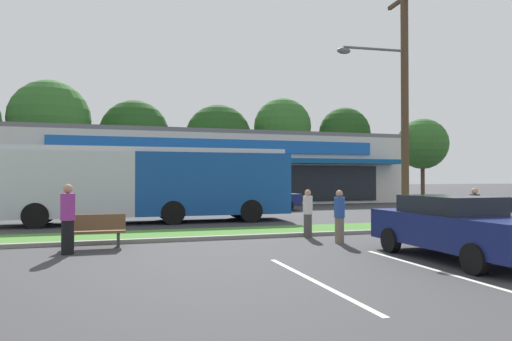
{
  "coord_description": "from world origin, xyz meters",
  "views": [
    {
      "loc": [
        -6.0,
        -1.64,
        1.96
      ],
      "look_at": [
        0.15,
        18.1,
        2.29
      ],
      "focal_mm": 32.51,
      "sensor_mm": 36.0,
      "label": 1
    }
  ],
  "objects_px": {
    "car_0": "(455,227)",
    "car_2": "(261,198)",
    "utility_pole": "(401,96)",
    "bus_stop_bench": "(96,230)",
    "pedestrian_mid": "(339,216)",
    "car_4": "(129,199)",
    "city_bus": "(148,182)",
    "pedestrian_far": "(308,213)",
    "pedestrian_near_bench": "(68,219)",
    "pedestrian_by_pole": "(475,212)"
  },
  "relations": [
    {
      "from": "bus_stop_bench",
      "to": "pedestrian_near_bench",
      "type": "height_order",
      "value": "pedestrian_near_bench"
    },
    {
      "from": "pedestrian_near_bench",
      "to": "pedestrian_mid",
      "type": "height_order",
      "value": "pedestrian_near_bench"
    },
    {
      "from": "car_0",
      "to": "pedestrian_by_pole",
      "type": "distance_m",
      "value": 5.41
    },
    {
      "from": "city_bus",
      "to": "bus_stop_bench",
      "type": "relative_size",
      "value": 7.79
    },
    {
      "from": "car_2",
      "to": "car_4",
      "type": "bearing_deg",
      "value": -2.35
    },
    {
      "from": "utility_pole",
      "to": "car_2",
      "type": "distance_m",
      "value": 11.73
    },
    {
      "from": "utility_pole",
      "to": "pedestrian_mid",
      "type": "xyz_separation_m",
      "value": [
        -4.44,
        -3.24,
        -4.42
      ]
    },
    {
      "from": "car_4",
      "to": "car_2",
      "type": "bearing_deg",
      "value": 177.65
    },
    {
      "from": "car_4",
      "to": "pedestrian_far",
      "type": "height_order",
      "value": "car_4"
    },
    {
      "from": "city_bus",
      "to": "bus_stop_bench",
      "type": "xyz_separation_m",
      "value": [
        -1.95,
        -7.09,
        -1.26
      ]
    },
    {
      "from": "car_4",
      "to": "car_0",
      "type": "bearing_deg",
      "value": 111.54
    },
    {
      "from": "bus_stop_bench",
      "to": "car_0",
      "type": "relative_size",
      "value": 0.34
    },
    {
      "from": "car_0",
      "to": "pedestrian_by_pole",
      "type": "height_order",
      "value": "pedestrian_by_pole"
    },
    {
      "from": "car_4",
      "to": "pedestrian_mid",
      "type": "height_order",
      "value": "pedestrian_mid"
    },
    {
      "from": "car_0",
      "to": "car_4",
      "type": "relative_size",
      "value": 1.1
    },
    {
      "from": "utility_pole",
      "to": "car_2",
      "type": "xyz_separation_m",
      "value": [
        -2.43,
        10.57,
        -4.46
      ]
    },
    {
      "from": "city_bus",
      "to": "pedestrian_by_pole",
      "type": "distance_m",
      "value": 13.01
    },
    {
      "from": "car_0",
      "to": "car_2",
      "type": "distance_m",
      "value": 17.24
    },
    {
      "from": "car_4",
      "to": "pedestrian_far",
      "type": "distance_m",
      "value": 13.64
    },
    {
      "from": "bus_stop_bench",
      "to": "car_2",
      "type": "height_order",
      "value": "car_2"
    },
    {
      "from": "bus_stop_bench",
      "to": "car_4",
      "type": "distance_m",
      "value": 13.08
    },
    {
      "from": "car_0",
      "to": "pedestrian_near_bench",
      "type": "distance_m",
      "value": 9.63
    },
    {
      "from": "pedestrian_mid",
      "to": "car_4",
      "type": "bearing_deg",
      "value": 4.79
    },
    {
      "from": "car_0",
      "to": "pedestrian_mid",
      "type": "relative_size",
      "value": 2.98
    },
    {
      "from": "utility_pole",
      "to": "car_0",
      "type": "height_order",
      "value": "utility_pole"
    },
    {
      "from": "car_4",
      "to": "pedestrian_by_pole",
      "type": "xyz_separation_m",
      "value": [
        10.88,
        -13.86,
        0.01
      ]
    },
    {
      "from": "city_bus",
      "to": "car_4",
      "type": "height_order",
      "value": "city_bus"
    },
    {
      "from": "utility_pole",
      "to": "bus_stop_bench",
      "type": "relative_size",
      "value": 6.09
    },
    {
      "from": "car_4",
      "to": "pedestrian_mid",
      "type": "xyz_separation_m",
      "value": [
        5.63,
        -14.13,
        -0.0
      ]
    },
    {
      "from": "car_2",
      "to": "pedestrian_far",
      "type": "height_order",
      "value": "pedestrian_far"
    },
    {
      "from": "car_4",
      "to": "pedestrian_near_bench",
      "type": "distance_m",
      "value": 14.03
    },
    {
      "from": "utility_pole",
      "to": "city_bus",
      "type": "distance_m",
      "value": 11.22
    },
    {
      "from": "utility_pole",
      "to": "car_2",
      "type": "bearing_deg",
      "value": 102.93
    },
    {
      "from": "utility_pole",
      "to": "city_bus",
      "type": "relative_size",
      "value": 0.78
    },
    {
      "from": "pedestrian_near_bench",
      "to": "car_2",
      "type": "bearing_deg",
      "value": -17.22
    },
    {
      "from": "utility_pole",
      "to": "pedestrian_by_pole",
      "type": "xyz_separation_m",
      "value": [
        0.81,
        -2.97,
        -4.41
      ]
    },
    {
      "from": "car_4",
      "to": "city_bus",
      "type": "bearing_deg",
      "value": 95.95
    },
    {
      "from": "bus_stop_bench",
      "to": "pedestrian_by_pole",
      "type": "distance_m",
      "value": 12.25
    },
    {
      "from": "utility_pole",
      "to": "pedestrian_near_bench",
      "type": "bearing_deg",
      "value": -166.02
    },
    {
      "from": "bus_stop_bench",
      "to": "pedestrian_far",
      "type": "relative_size",
      "value": 1.02
    },
    {
      "from": "utility_pole",
      "to": "bus_stop_bench",
      "type": "bearing_deg",
      "value": -169.46
    },
    {
      "from": "utility_pole",
      "to": "city_bus",
      "type": "height_order",
      "value": "utility_pole"
    },
    {
      "from": "car_2",
      "to": "pedestrian_near_bench",
      "type": "distance_m",
      "value": 16.64
    },
    {
      "from": "car_2",
      "to": "utility_pole",
      "type": "bearing_deg",
      "value": 102.93
    },
    {
      "from": "bus_stop_bench",
      "to": "pedestrian_by_pole",
      "type": "relative_size",
      "value": 0.99
    },
    {
      "from": "car_2",
      "to": "pedestrian_far",
      "type": "bearing_deg",
      "value": 79.09
    },
    {
      "from": "car_4",
      "to": "pedestrian_near_bench",
      "type": "bearing_deg",
      "value": 81.85
    },
    {
      "from": "car_2",
      "to": "pedestrian_far",
      "type": "relative_size",
      "value": 2.94
    },
    {
      "from": "city_bus",
      "to": "pedestrian_near_bench",
      "type": "xyz_separation_m",
      "value": [
        -2.61,
        -7.96,
        -0.86
      ]
    },
    {
      "from": "car_0",
      "to": "pedestrian_mid",
      "type": "bearing_deg",
      "value": -159.25
    }
  ]
}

